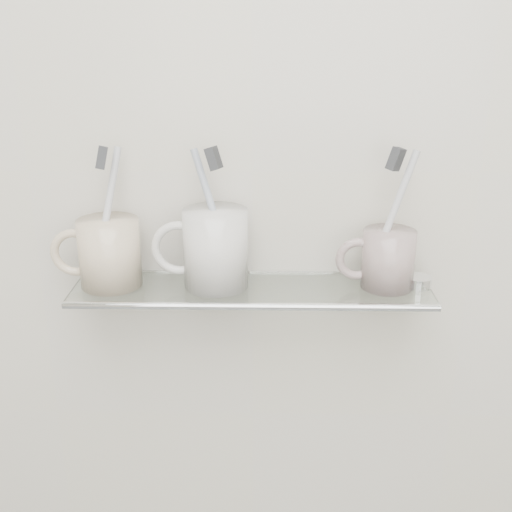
{
  "coord_description": "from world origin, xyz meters",
  "views": [
    {
      "loc": [
        0.02,
        0.21,
        1.45
      ],
      "look_at": [
        0.01,
        1.04,
        1.15
      ],
      "focal_mm": 45.0,
      "sensor_mm": 36.0,
      "label": 1
    }
  ],
  "objects_px": {
    "mug_center": "(216,248)",
    "mug_right": "(388,259)",
    "shelf_glass": "(252,289)",
    "mug_left": "(110,253)"
  },
  "relations": [
    {
      "from": "mug_center",
      "to": "mug_right",
      "type": "xyz_separation_m",
      "value": [
        0.24,
        0.0,
        -0.01
      ]
    },
    {
      "from": "shelf_glass",
      "to": "mug_right",
      "type": "height_order",
      "value": "mug_right"
    },
    {
      "from": "shelf_glass",
      "to": "mug_left",
      "type": "relative_size",
      "value": 5.24
    },
    {
      "from": "mug_right",
      "to": "mug_left",
      "type": "bearing_deg",
      "value": 177.06
    },
    {
      "from": "shelf_glass",
      "to": "mug_center",
      "type": "bearing_deg",
      "value": 174.24
    },
    {
      "from": "shelf_glass",
      "to": "mug_right",
      "type": "xyz_separation_m",
      "value": [
        0.19,
        0.0,
        0.05
      ]
    },
    {
      "from": "shelf_glass",
      "to": "mug_right",
      "type": "distance_m",
      "value": 0.19
    },
    {
      "from": "mug_center",
      "to": "mug_right",
      "type": "height_order",
      "value": "mug_center"
    },
    {
      "from": "mug_left",
      "to": "mug_center",
      "type": "bearing_deg",
      "value": 13.83
    },
    {
      "from": "shelf_glass",
      "to": "mug_left",
      "type": "distance_m",
      "value": 0.2
    }
  ]
}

